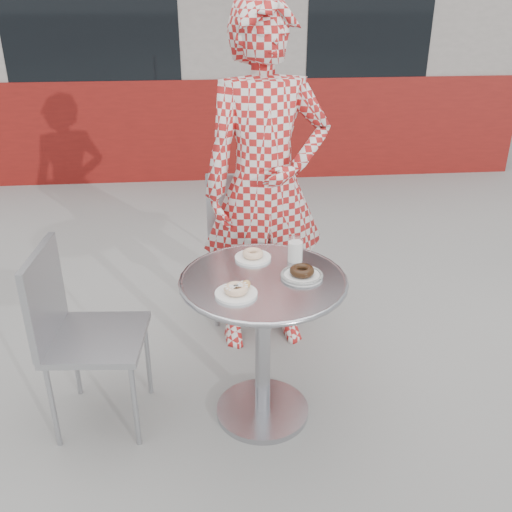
{
  "coord_description": "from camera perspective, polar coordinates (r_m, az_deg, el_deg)",
  "views": [
    {
      "loc": [
        -0.21,
        -2.07,
        1.86
      ],
      "look_at": [
        -0.01,
        0.11,
        0.79
      ],
      "focal_mm": 40.0,
      "sensor_mm": 36.0,
      "label": 1
    }
  ],
  "objects": [
    {
      "name": "plate_far",
      "position": [
        2.56,
        -0.31,
        0.04
      ],
      "size": [
        0.16,
        0.16,
        0.04
      ],
      "rotation": [
        0.0,
        0.0,
        -0.18
      ],
      "color": "white",
      "rests_on": "bistro_table"
    },
    {
      "name": "milk_cup",
      "position": [
        2.53,
        3.95,
        0.57
      ],
      "size": [
        0.07,
        0.07,
        0.11
      ],
      "rotation": [
        0.0,
        0.0,
        0.36
      ],
      "color": "white",
      "rests_on": "bistro_table"
    },
    {
      "name": "chair_far",
      "position": [
        3.44,
        -0.66,
        -1.26
      ],
      "size": [
        0.49,
        0.49,
        0.94
      ],
      "rotation": [
        0.0,
        0.0,
        3.04
      ],
      "color": "#A2A4AA",
      "rests_on": "ground"
    },
    {
      "name": "plate_near",
      "position": [
        2.27,
        -1.94,
        -3.49
      ],
      "size": [
        0.17,
        0.17,
        0.05
      ],
      "rotation": [
        0.0,
        0.0,
        0.32
      ],
      "color": "white",
      "rests_on": "bistro_table"
    },
    {
      "name": "ground",
      "position": [
        2.79,
        0.43,
        -15.9
      ],
      "size": [
        60.0,
        60.0,
        0.0
      ],
      "primitive_type": "plane",
      "color": "gray",
      "rests_on": "ground"
    },
    {
      "name": "plate_checker",
      "position": [
        2.41,
        4.6,
        -1.79
      ],
      "size": [
        0.18,
        0.18,
        0.05
      ],
      "rotation": [
        0.0,
        0.0,
        -0.03
      ],
      "color": "white",
      "rests_on": "bistro_table"
    },
    {
      "name": "chair_left",
      "position": [
        2.72,
        -15.45,
        -11.01
      ],
      "size": [
        0.44,
        0.44,
        0.86
      ],
      "rotation": [
        0.0,
        0.0,
        1.49
      ],
      "color": "#A2A4AA",
      "rests_on": "ground"
    },
    {
      "name": "seated_person",
      "position": [
        2.94,
        0.96,
        6.98
      ],
      "size": [
        0.71,
        0.51,
        1.81
      ],
      "primitive_type": "imported",
      "rotation": [
        0.0,
        0.0,
        0.13
      ],
      "color": "#AE1C1A",
      "rests_on": "ground"
    },
    {
      "name": "bistro_table",
      "position": [
        2.49,
        0.71,
        -5.83
      ],
      "size": [
        0.72,
        0.72,
        0.73
      ],
      "rotation": [
        0.0,
        0.0,
        -0.15
      ],
      "color": "silver",
      "rests_on": "ground"
    },
    {
      "name": "storefront",
      "position": [
        7.64,
        -4.02,
        23.03
      ],
      "size": [
        6.02,
        4.55,
        3.0
      ],
      "color": "gray",
      "rests_on": "ground"
    }
  ]
}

